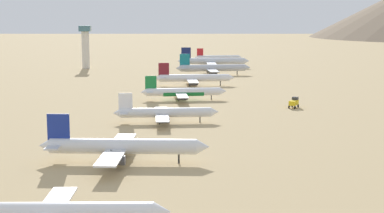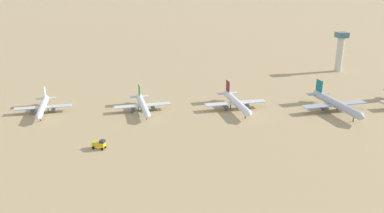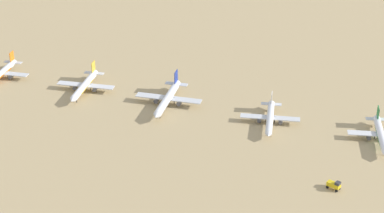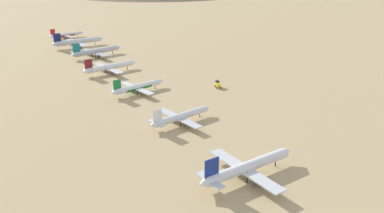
{
  "view_description": "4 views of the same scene",
  "coord_description": "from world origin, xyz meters",
  "px_view_note": "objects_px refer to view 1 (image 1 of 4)",
  "views": [
    {
      "loc": [
        -7.77,
        -229.84,
        34.85
      ],
      "look_at": [
        1.44,
        -34.39,
        3.39
      ],
      "focal_mm": 54.35,
      "sensor_mm": 36.0,
      "label": 1
    },
    {
      "loc": [
        189.73,
        -10.62,
        67.63
      ],
      "look_at": [
        14.72,
        24.74,
        6.27
      ],
      "focal_mm": 37.35,
      "sensor_mm": 36.0,
      "label": 2
    },
    {
      "loc": [
        256.68,
        -36.45,
        146.38
      ],
      "look_at": [
        -7.66,
        -82.55,
        5.9
      ],
      "focal_mm": 60.92,
      "sensor_mm": 36.0,
      "label": 3
    },
    {
      "loc": [
        -100.43,
        -169.78,
        67.07
      ],
      "look_at": [
        3.09,
        -40.54,
        3.83
      ],
      "focal_mm": 35.09,
      "sensor_mm": 36.0,
      "label": 4
    }
  ],
  "objects_px": {
    "parked_jet_7": "(212,61)",
    "parked_jet_1": "(53,213)",
    "parked_jet_4": "(183,92)",
    "service_truck": "(294,102)",
    "parked_jet_5": "(193,78)",
    "parked_jet_6": "(212,68)",
    "parked_jet_3": "(165,113)",
    "parked_jet_2": "(121,147)",
    "control_tower": "(85,44)",
    "parked_jet_8": "(218,58)"
  },
  "relations": [
    {
      "from": "parked_jet_3",
      "to": "parked_jet_7",
      "type": "xyz_separation_m",
      "value": [
        30.68,
        186.94,
        1.19
      ]
    },
    {
      "from": "parked_jet_7",
      "to": "parked_jet_3",
      "type": "bearing_deg",
      "value": -99.32
    },
    {
      "from": "parked_jet_3",
      "to": "parked_jet_5",
      "type": "bearing_deg",
      "value": 81.68
    },
    {
      "from": "parked_jet_5",
      "to": "parked_jet_6",
      "type": "bearing_deg",
      "value": 74.7
    },
    {
      "from": "parked_jet_5",
      "to": "parked_jet_4",
      "type": "bearing_deg",
      "value": -98.02
    },
    {
      "from": "service_truck",
      "to": "control_tower",
      "type": "distance_m",
      "value": 190.12
    },
    {
      "from": "parked_jet_1",
      "to": "service_truck",
      "type": "xyz_separation_m",
      "value": [
        65.97,
        122.68,
        -1.45
      ]
    },
    {
      "from": "parked_jet_5",
      "to": "service_truck",
      "type": "xyz_separation_m",
      "value": [
        34.25,
        -67.43,
        -1.73
      ]
    },
    {
      "from": "parked_jet_4",
      "to": "service_truck",
      "type": "distance_m",
      "value": 45.79
    },
    {
      "from": "parked_jet_7",
      "to": "service_truck",
      "type": "distance_m",
      "value": 159.75
    },
    {
      "from": "parked_jet_1",
      "to": "parked_jet_2",
      "type": "distance_m",
      "value": 45.09
    },
    {
      "from": "parked_jet_4",
      "to": "parked_jet_2",
      "type": "bearing_deg",
      "value": -100.08
    },
    {
      "from": "parked_jet_3",
      "to": "parked_jet_4",
      "type": "relative_size",
      "value": 0.97
    },
    {
      "from": "parked_jet_1",
      "to": "parked_jet_5",
      "type": "height_order",
      "value": "parked_jet_5"
    },
    {
      "from": "parked_jet_1",
      "to": "parked_jet_6",
      "type": "height_order",
      "value": "parked_jet_6"
    },
    {
      "from": "service_truck",
      "to": "parked_jet_4",
      "type": "bearing_deg",
      "value": 153.16
    },
    {
      "from": "parked_jet_1",
      "to": "service_truck",
      "type": "relative_size",
      "value": 6.44
    },
    {
      "from": "parked_jet_1",
      "to": "control_tower",
      "type": "bearing_deg",
      "value": 96.51
    },
    {
      "from": "parked_jet_7",
      "to": "parked_jet_1",
      "type": "bearing_deg",
      "value": -99.76
    },
    {
      "from": "parked_jet_2",
      "to": "parked_jet_6",
      "type": "bearing_deg",
      "value": 79.11
    },
    {
      "from": "parked_jet_1",
      "to": "parked_jet_8",
      "type": "distance_m",
      "value": 331.84
    },
    {
      "from": "parked_jet_1",
      "to": "service_truck",
      "type": "distance_m",
      "value": 139.3
    },
    {
      "from": "parked_jet_1",
      "to": "parked_jet_5",
      "type": "relative_size",
      "value": 0.94
    },
    {
      "from": "parked_jet_1",
      "to": "parked_jet_4",
      "type": "height_order",
      "value": "parked_jet_1"
    },
    {
      "from": "parked_jet_8",
      "to": "parked_jet_1",
      "type": "bearing_deg",
      "value": -99.72
    },
    {
      "from": "parked_jet_2",
      "to": "parked_jet_7",
      "type": "xyz_separation_m",
      "value": [
        40.86,
        236.98,
        0.57
      ]
    },
    {
      "from": "parked_jet_1",
      "to": "parked_jet_8",
      "type": "xyz_separation_m",
      "value": [
        56.03,
        327.08,
        -0.18
      ]
    },
    {
      "from": "parked_jet_4",
      "to": "parked_jet_7",
      "type": "relative_size",
      "value": 0.76
    },
    {
      "from": "parked_jet_3",
      "to": "parked_jet_7",
      "type": "height_order",
      "value": "parked_jet_7"
    },
    {
      "from": "parked_jet_8",
      "to": "parked_jet_5",
      "type": "bearing_deg",
      "value": -100.07
    },
    {
      "from": "parked_jet_2",
      "to": "parked_jet_8",
      "type": "height_order",
      "value": "parked_jet_2"
    },
    {
      "from": "parked_jet_2",
      "to": "parked_jet_8",
      "type": "relative_size",
      "value": 1.16
    },
    {
      "from": "parked_jet_3",
      "to": "parked_jet_5",
      "type": "relative_size",
      "value": 0.87
    },
    {
      "from": "parked_jet_2",
      "to": "parked_jet_6",
      "type": "xyz_separation_m",
      "value": [
        37.2,
        193.3,
        0.25
      ]
    },
    {
      "from": "parked_jet_4",
      "to": "control_tower",
      "type": "height_order",
      "value": "control_tower"
    },
    {
      "from": "parked_jet_2",
      "to": "parked_jet_7",
      "type": "height_order",
      "value": "parked_jet_7"
    },
    {
      "from": "parked_jet_2",
      "to": "parked_jet_7",
      "type": "bearing_deg",
      "value": 80.22
    },
    {
      "from": "parked_jet_7",
      "to": "parked_jet_6",
      "type": "bearing_deg",
      "value": -94.79
    },
    {
      "from": "service_truck",
      "to": "control_tower",
      "type": "xyz_separation_m",
      "value": [
        -98.45,
        162.11,
        13.19
      ]
    },
    {
      "from": "parked_jet_3",
      "to": "parked_jet_4",
      "type": "height_order",
      "value": "parked_jet_4"
    },
    {
      "from": "parked_jet_5",
      "to": "parked_jet_7",
      "type": "distance_m",
      "value": 92.84
    },
    {
      "from": "parked_jet_1",
      "to": "parked_jet_3",
      "type": "relative_size",
      "value": 1.08
    },
    {
      "from": "parked_jet_1",
      "to": "parked_jet_4",
      "type": "bearing_deg",
      "value": 80.06
    },
    {
      "from": "parked_jet_4",
      "to": "parked_jet_6",
      "type": "xyz_separation_m",
      "value": [
        19.62,
        94.41,
        0.8
      ]
    },
    {
      "from": "parked_jet_4",
      "to": "parked_jet_7",
      "type": "height_order",
      "value": "parked_jet_7"
    },
    {
      "from": "parked_jet_3",
      "to": "parked_jet_7",
      "type": "distance_m",
      "value": 189.44
    },
    {
      "from": "service_truck",
      "to": "parked_jet_5",
      "type": "bearing_deg",
      "value": 116.93
    },
    {
      "from": "parked_jet_6",
      "to": "parked_jet_8",
      "type": "bearing_deg",
      "value": 82.8
    },
    {
      "from": "parked_jet_1",
      "to": "parked_jet_7",
      "type": "height_order",
      "value": "parked_jet_7"
    },
    {
      "from": "parked_jet_3",
      "to": "parked_jet_6",
      "type": "bearing_deg",
      "value": 79.32
    }
  ]
}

